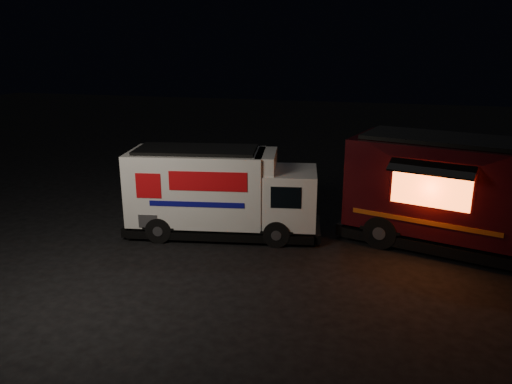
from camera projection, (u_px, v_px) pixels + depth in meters
The scene contains 3 objects.
ground at pixel (234, 261), 13.90m from camera, with size 80.00×80.00×0.00m, color black.
white_truck at pixel (223, 192), 15.54m from camera, with size 6.07×2.07×2.75m, color silver, non-canonical shape.
red_truck at pixel (469, 196), 14.26m from camera, with size 7.04×2.59×3.28m, color #36090C, non-canonical shape.
Camera 1 is at (3.85, -12.18, 5.84)m, focal length 35.00 mm.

